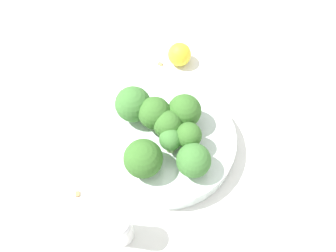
# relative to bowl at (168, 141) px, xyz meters

# --- Properties ---
(ground_plane) EXTENTS (3.00, 3.00, 0.00)m
(ground_plane) POSITION_rel_bowl_xyz_m (0.00, 0.00, -0.02)
(ground_plane) COLOR white
(bowl) EXTENTS (0.21, 0.21, 0.03)m
(bowl) POSITION_rel_bowl_xyz_m (0.00, 0.00, 0.00)
(bowl) COLOR silver
(bowl) RESTS_ON ground_plane
(broccoli_floret_0) EXTENTS (0.06, 0.06, 0.06)m
(broccoli_floret_0) POSITION_rel_bowl_xyz_m (0.02, 0.06, 0.05)
(broccoli_floret_0) COLOR #7A9E5B
(broccoli_floret_0) RESTS_ON bowl
(broccoli_floret_1) EXTENTS (0.06, 0.06, 0.06)m
(broccoli_floret_1) POSITION_rel_bowl_xyz_m (0.06, -0.02, 0.05)
(broccoli_floret_1) COLOR #7A9E5B
(broccoli_floret_1) RESTS_ON bowl
(broccoli_floret_2) EXTENTS (0.05, 0.05, 0.06)m
(broccoli_floret_2) POSITION_rel_bowl_xyz_m (0.02, -0.01, 0.05)
(broccoli_floret_2) COLOR #8EB770
(broccoli_floret_2) RESTS_ON bowl
(broccoli_floret_3) EXTENTS (0.03, 0.03, 0.05)m
(broccoli_floret_3) POSITION_rel_bowl_xyz_m (-0.01, 0.02, 0.05)
(broccoli_floret_3) COLOR #8EB770
(broccoli_floret_3) RESTS_ON bowl
(broccoli_floret_4) EXTENTS (0.04, 0.04, 0.06)m
(broccoli_floret_4) POSITION_rel_bowl_xyz_m (0.00, 0.00, 0.05)
(broccoli_floret_4) COLOR #8EB770
(broccoli_floret_4) RESTS_ON bowl
(broccoli_floret_5) EXTENTS (0.05, 0.05, 0.05)m
(broccoli_floret_5) POSITION_rel_bowl_xyz_m (-0.05, 0.04, 0.04)
(broccoli_floret_5) COLOR #7A9E5B
(broccoli_floret_5) RESTS_ON bowl
(broccoli_floret_6) EXTENTS (0.05, 0.05, 0.06)m
(broccoli_floret_6) POSITION_rel_bowl_xyz_m (-0.02, -0.03, 0.05)
(broccoli_floret_6) COLOR #84AD66
(broccoli_floret_6) RESTS_ON bowl
(broccoli_floret_7) EXTENTS (0.04, 0.04, 0.05)m
(broccoli_floret_7) POSITION_rel_bowl_xyz_m (-0.03, 0.01, 0.05)
(broccoli_floret_7) COLOR #7A9E5B
(broccoli_floret_7) RESTS_ON bowl
(pepper_shaker) EXTENTS (0.03, 0.03, 0.08)m
(pepper_shaker) POSITION_rel_bowl_xyz_m (0.03, 0.15, 0.02)
(pepper_shaker) COLOR silver
(pepper_shaker) RESTS_ON ground_plane
(lemon_wedge) EXTENTS (0.04, 0.04, 0.04)m
(lemon_wedge) POSITION_rel_bowl_xyz_m (0.02, -0.18, 0.00)
(lemon_wedge) COLOR yellow
(lemon_wedge) RESTS_ON ground_plane
(almond_crumb_0) EXTENTS (0.01, 0.01, 0.01)m
(almond_crumb_0) POSITION_rel_bowl_xyz_m (0.06, -0.17, -0.01)
(almond_crumb_0) COLOR tan
(almond_crumb_0) RESTS_ON ground_plane
(almond_crumb_1) EXTENTS (0.01, 0.01, 0.01)m
(almond_crumb_1) POSITION_rel_bowl_xyz_m (0.09, -0.09, -0.01)
(almond_crumb_1) COLOR tan
(almond_crumb_1) RESTS_ON ground_plane
(almond_crumb_2) EXTENTS (0.01, 0.01, 0.01)m
(almond_crumb_2) POSITION_rel_bowl_xyz_m (0.11, 0.11, -0.01)
(almond_crumb_2) COLOR #AD7F4C
(almond_crumb_2) RESTS_ON ground_plane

